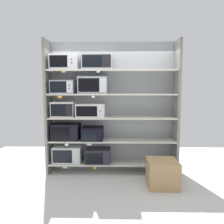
{
  "coord_description": "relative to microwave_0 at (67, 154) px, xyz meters",
  "views": [
    {
      "loc": [
        0.08,
        -4.44,
        1.71
      ],
      "look_at": [
        0.0,
        0.0,
        1.26
      ],
      "focal_mm": 35.32,
      "sensor_mm": 36.0,
      "label": 1
    }
  ],
  "objects": [
    {
      "name": "microwave_1",
      "position": [
        0.64,
        0.0,
        -0.02
      ],
      "size": [
        0.51,
        0.42,
        0.28
      ],
      "color": "#2A2732",
      "rests_on": "shelf_0"
    },
    {
      "name": "ground",
      "position": [
        0.92,
        -1.0,
        -0.39
      ],
      "size": [
        6.54,
        6.0,
        0.02
      ],
      "primitive_type": "cube",
      "color": "silver"
    },
    {
      "name": "shipping_carton",
      "position": [
        1.83,
        -0.64,
        -0.15
      ],
      "size": [
        0.52,
        0.52,
        0.47
      ],
      "primitive_type": "cube",
      "color": "tan",
      "rests_on": "ground"
    },
    {
      "name": "price_tag_3",
      "position": [
        0.48,
        -0.21,
        0.26
      ],
      "size": [
        0.09,
        0.0,
        0.03
      ],
      "primitive_type": "cube",
      "color": "white"
    },
    {
      "name": "shelf_4",
      "position": [
        0.92,
        0.0,
        1.71
      ],
      "size": [
        2.54,
        0.42,
        0.03
      ],
      "primitive_type": "cube",
      "color": "beige"
    },
    {
      "name": "price_tag_7",
      "position": [
        0.67,
        -0.21,
        1.67
      ],
      "size": [
        0.06,
        0.0,
        0.03
      ],
      "primitive_type": "cube",
      "color": "beige"
    },
    {
      "name": "microwave_4",
      "position": [
        -0.06,
        0.0,
        0.93
      ],
      "size": [
        0.45,
        0.38,
        0.31
      ],
      "color": "silver",
      "rests_on": "shelf_2"
    },
    {
      "name": "shelf_3",
      "position": [
        0.92,
        0.0,
        1.24
      ],
      "size": [
        2.54,
        0.42,
        0.03
      ],
      "primitive_type": "cube",
      "color": "beige"
    },
    {
      "name": "price_tag_2",
      "position": [
        0.03,
        -0.21,
        0.25
      ],
      "size": [
        0.07,
        0.0,
        0.04
      ],
      "primitive_type": "cube",
      "color": "white"
    },
    {
      "name": "price_tag_0",
      "position": [
        -0.01,
        -0.21,
        -0.21
      ],
      "size": [
        0.09,
        0.0,
        0.03
      ],
      "primitive_type": "cube",
      "color": "white"
    },
    {
      "name": "microwave_6",
      "position": [
        -0.06,
        -0.0,
        1.38
      ],
      "size": [
        0.46,
        0.42,
        0.26
      ],
      "color": "#9D99AF",
      "rests_on": "shelf_3"
    },
    {
      "name": "microwave_5",
      "position": [
        0.49,
        0.0,
        0.91
      ],
      "size": [
        0.57,
        0.42,
        0.27
      ],
      "color": "silver",
      "rests_on": "shelf_2"
    },
    {
      "name": "price_tag_1",
      "position": [
        0.59,
        -0.21,
        -0.22
      ],
      "size": [
        0.07,
        0.0,
        0.04
      ],
      "primitive_type": "cube",
      "color": "orange"
    },
    {
      "name": "price_tag_5",
      "position": [
        0.57,
        -0.21,
        1.2
      ],
      "size": [
        0.05,
        0.0,
        0.04
      ],
      "primitive_type": "cube",
      "color": "white"
    },
    {
      "name": "back_panel",
      "position": [
        0.92,
        0.23,
        0.97
      ],
      "size": [
        2.74,
        0.04,
        2.69
      ],
      "primitive_type": "cube",
      "color": "#9EA3A8",
      "rests_on": "ground"
    },
    {
      "name": "price_tag_4",
      "position": [
        -0.08,
        -0.21,
        1.19
      ],
      "size": [
        0.08,
        0.0,
        0.05
      ],
      "primitive_type": "cube",
      "color": "orange"
    },
    {
      "name": "shelf_0",
      "position": [
        0.92,
        0.0,
        -0.18
      ],
      "size": [
        2.54,
        0.42,
        0.03
      ],
      "primitive_type": "cube",
      "color": "beige",
      "rests_on": "ground"
    },
    {
      "name": "microwave_2",
      "position": [
        -0.02,
        0.0,
        0.47
      ],
      "size": [
        0.54,
        0.41,
        0.33
      ],
      "color": "black",
      "rests_on": "shelf_1"
    },
    {
      "name": "microwave_9",
      "position": [
        0.63,
        0.0,
        1.87
      ],
      "size": [
        0.58,
        0.43,
        0.3
      ],
      "color": "#B5B7BA",
      "rests_on": "shelf_4"
    },
    {
      "name": "microwave_7",
      "position": [
        0.54,
        0.0,
        1.42
      ],
      "size": [
        0.57,
        0.37,
        0.34
      ],
      "color": "#9AA0AB",
      "rests_on": "shelf_3"
    },
    {
      "name": "microwave_8",
      "position": [
        -0.01,
        0.0,
        1.87
      ],
      "size": [
        0.55,
        0.4,
        0.3
      ],
      "color": "silver",
      "rests_on": "shelf_4"
    },
    {
      "name": "shelf_1",
      "position": [
        0.92,
        0.0,
        0.29
      ],
      "size": [
        2.54,
        0.42,
        0.03
      ],
      "primitive_type": "cube",
      "color": "beige"
    },
    {
      "name": "price_tag_6",
      "position": [
        0.0,
        -0.21,
        1.67
      ],
      "size": [
        0.08,
        0.0,
        0.03
      ],
      "primitive_type": "cube",
      "color": "orange"
    },
    {
      "name": "upright_right",
      "position": [
        2.23,
        0.0,
        0.97
      ],
      "size": [
        0.05,
        0.42,
        2.69
      ],
      "primitive_type": "cube",
      "color": "gray",
      "rests_on": "ground"
    },
    {
      "name": "upright_left",
      "position": [
        -0.38,
        0.0,
        0.97
      ],
      "size": [
        0.05,
        0.42,
        2.69
      ],
      "primitive_type": "cube",
      "color": "gray",
      "rests_on": "ground"
    },
    {
      "name": "shelf_2",
      "position": [
        0.92,
        0.0,
        0.77
      ],
      "size": [
        2.54,
        0.42,
        0.03
      ],
      "primitive_type": "cube",
      "color": "beige"
    },
    {
      "name": "microwave_0",
      "position": [
        0.0,
        0.0,
        0.0
      ],
      "size": [
        0.57,
        0.34,
        0.32
      ],
      "color": "silver",
      "rests_on": "shelf_0"
    },
    {
      "name": "microwave_3",
      "position": [
        0.53,
        -0.0,
        0.44
      ],
      "size": [
        0.43,
        0.44,
        0.26
      ],
      "color": "black",
      "rests_on": "shelf_1"
    }
  ]
}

